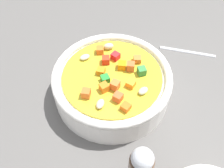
{
  "coord_description": "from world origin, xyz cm",
  "views": [
    {
      "loc": [
        -20.64,
        -20.02,
        39.55
      ],
      "look_at": [
        0.0,
        0.0,
        2.92
      ],
      "focal_mm": 42.17,
      "sensor_mm": 36.0,
      "label": 1
    }
  ],
  "objects": [
    {
      "name": "ground_plane",
      "position": [
        0.0,
        0.0,
        -1.0
      ],
      "size": [
        140.0,
        140.0,
        2.0
      ],
      "primitive_type": "cube",
      "color": "#565451"
    },
    {
      "name": "soup_bowl_main",
      "position": [
        0.0,
        -0.01,
        3.17
      ],
      "size": [
        20.67,
        20.67,
        6.84
      ],
      "color": "white",
      "rests_on": "ground_plane"
    },
    {
      "name": "spoon",
      "position": [
        15.68,
        1.64,
        0.39
      ],
      "size": [
        11.17,
        17.65,
        0.83
      ],
      "rotation": [
        0.0,
        0.0,
        2.1
      ],
      "color": "silver",
      "rests_on": "ground_plane"
    },
    {
      "name": "pepper_shaker",
      "position": [
        -8.61,
        -13.71,
        4.59
      ],
      "size": [
        3.37,
        3.37,
        9.24
      ],
      "color": "#4C3828",
      "rests_on": "ground_plane"
    }
  ]
}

